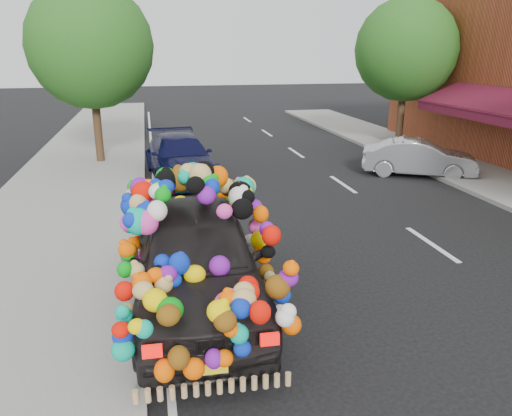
{
  "coord_description": "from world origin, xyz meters",
  "views": [
    {
      "loc": [
        -2.06,
        -8.75,
        3.9
      ],
      "look_at": [
        -0.05,
        0.59,
        0.86
      ],
      "focal_mm": 35.0,
      "sensor_mm": 36.0,
      "label": 1
    }
  ],
  "objects": [
    {
      "name": "ground",
      "position": [
        0.0,
        0.0,
        0.0
      ],
      "size": [
        100.0,
        100.0,
        0.0
      ],
      "primitive_type": "plane",
      "color": "black",
      "rests_on": "ground"
    },
    {
      "name": "sidewalk",
      "position": [
        -4.3,
        0.0,
        0.06
      ],
      "size": [
        4.0,
        60.0,
        0.12
      ],
      "primitive_type": "cube",
      "color": "gray",
      "rests_on": "ground"
    },
    {
      "name": "kerb",
      "position": [
        -2.35,
        0.0,
        0.07
      ],
      "size": [
        0.15,
        60.0,
        0.13
      ],
      "primitive_type": "cube",
      "color": "gray",
      "rests_on": "ground"
    },
    {
      "name": "lane_markings",
      "position": [
        3.6,
        0.0,
        0.01
      ],
      "size": [
        6.0,
        50.0,
        0.01
      ],
      "primitive_type": null,
      "color": "silver",
      "rests_on": "ground"
    },
    {
      "name": "tree_near_sidewalk",
      "position": [
        -3.8,
        9.5,
        4.02
      ],
      "size": [
        4.2,
        4.2,
        6.13
      ],
      "color": "#332114",
      "rests_on": "ground"
    },
    {
      "name": "tree_far_b",
      "position": [
        8.0,
        10.0,
        3.89
      ],
      "size": [
        4.0,
        4.0,
        5.9
      ],
      "color": "#332114",
      "rests_on": "ground"
    },
    {
      "name": "plush_art_car",
      "position": [
        -1.45,
        -1.57,
        1.17
      ],
      "size": [
        2.42,
        5.03,
        2.27
      ],
      "rotation": [
        0.0,
        0.0,
        -0.03
      ],
      "color": "black",
      "rests_on": "ground"
    },
    {
      "name": "navy_sedan",
      "position": [
        -1.15,
        6.84,
        0.67
      ],
      "size": [
        2.26,
        4.75,
        1.34
      ],
      "primitive_type": "imported",
      "rotation": [
        0.0,
        0.0,
        0.09
      ],
      "color": "black",
      "rests_on": "ground"
    },
    {
      "name": "silver_hatchback",
      "position": [
        6.39,
        5.55,
        0.58
      ],
      "size": [
        3.71,
        2.69,
        1.16
      ],
      "primitive_type": "imported",
      "rotation": [
        0.0,
        0.0,
        1.11
      ],
      "color": "#9E9FA5",
      "rests_on": "ground"
    }
  ]
}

